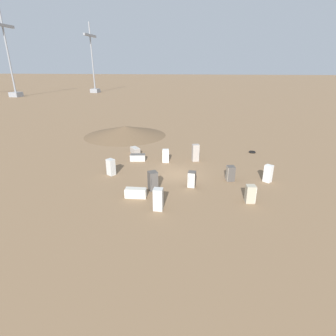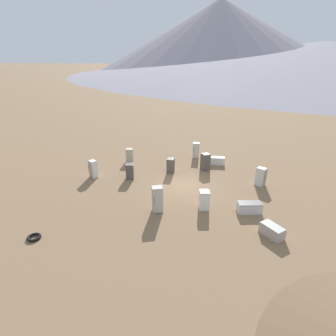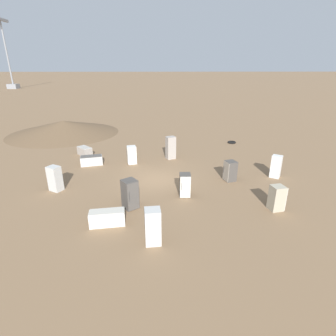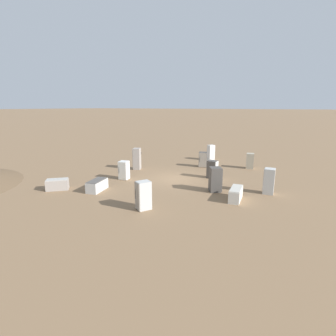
# 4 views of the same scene
# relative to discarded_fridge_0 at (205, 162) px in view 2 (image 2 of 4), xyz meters

# --- Properties ---
(ground_plane) EXTENTS (1000.00, 1000.00, 0.00)m
(ground_plane) POSITION_rel_discarded_fridge_0_xyz_m (-3.85, 1.50, -0.84)
(ground_plane) COLOR #846647
(mountain_ridge_0) EXTENTS (359.63, 359.63, 21.57)m
(mountain_ridge_0) POSITION_rel_discarded_fridge_0_xyz_m (204.50, -67.59, 9.95)
(mountain_ridge_0) COLOR gray
(mountain_ridge_0) RESTS_ON ground_plane
(mountain_ridge_1) EXTENTS (192.07, 192.07, 51.99)m
(mountain_ridge_1) POSITION_rel_discarded_fridge_0_xyz_m (206.53, 8.73, 25.16)
(mountain_ridge_1) COLOR gray
(mountain_ridge_1) RESTS_ON ground_plane
(discarded_fridge_0) EXTENTS (1.04, 1.03, 1.68)m
(discarded_fridge_0) POSITION_rel_discarded_fridge_0_xyz_m (0.00, 0.00, 0.00)
(discarded_fridge_0) COLOR #4C4742
(discarded_fridge_0) RESTS_ON ground_plane
(discarded_fridge_1) EXTENTS (0.86, 0.91, 1.94)m
(discarded_fridge_1) POSITION_rel_discarded_fridge_0_xyz_m (-8.43, 2.67, 0.13)
(discarded_fridge_1) COLOR #A89E93
(discarded_fridge_1) RESTS_ON ground_plane
(discarded_fridge_2) EXTENTS (0.83, 1.80, 0.79)m
(discarded_fridge_2) POSITION_rel_discarded_fridge_0_xyz_m (1.68, -1.00, -0.45)
(discarded_fridge_2) COLOR silver
(discarded_fridge_2) RESTS_ON ground_plane
(discarded_fridge_3) EXTENTS (0.78, 0.84, 1.42)m
(discarded_fridge_3) POSITION_rel_discarded_fridge_0_xyz_m (0.53, 8.06, -0.13)
(discarded_fridge_3) COLOR #B2A88E
(discarded_fridge_3) RESTS_ON ground_plane
(discarded_fridge_4) EXTENTS (0.90, 0.97, 1.62)m
(discarded_fridge_4) POSITION_rel_discarded_fridge_0_xyz_m (-2.45, -4.98, -0.03)
(discarded_fridge_4) COLOR silver
(discarded_fridge_4) RESTS_ON ground_plane
(discarded_fridge_5) EXTENTS (0.89, 0.88, 1.42)m
(discarded_fridge_5) POSITION_rel_discarded_fridge_0_xyz_m (-3.54, 6.54, -0.13)
(discarded_fridge_5) COLOR #4C4742
(discarded_fridge_5) RESTS_ON ground_plane
(discarded_fridge_6) EXTENTS (1.16, 1.83, 0.76)m
(discarded_fridge_6) POSITION_rel_discarded_fridge_0_xyz_m (-7.11, -3.79, -0.46)
(discarded_fridge_6) COLOR silver
(discarded_fridge_6) RESTS_ON ground_plane
(discarded_fridge_7) EXTENTS (1.58, 1.54, 0.75)m
(discarded_fridge_7) POSITION_rel_discarded_fridge_0_xyz_m (-9.67, -4.98, -0.46)
(discarded_fridge_7) COLOR #A89E93
(discarded_fridge_7) RESTS_ON ground_plane
(discarded_fridge_8) EXTENTS (0.83, 0.84, 1.45)m
(discarded_fridge_8) POSITION_rel_discarded_fridge_0_xyz_m (-7.36, -0.56, -0.11)
(discarded_fridge_8) COLOR white
(discarded_fridge_8) RESTS_ON ground_plane
(discarded_fridge_9) EXTENTS (0.78, 0.68, 1.42)m
(discarded_fridge_9) POSITION_rel_discarded_fridge_0_xyz_m (-1.37, 3.19, -0.13)
(discarded_fridge_9) COLOR #4C4742
(discarded_fridge_9) RESTS_ON ground_plane
(discarded_fridge_10) EXTENTS (0.86, 0.87, 1.63)m
(discarded_fridge_10) POSITION_rel_discarded_fridge_0_xyz_m (-3.99, 9.95, -0.03)
(discarded_fridge_10) COLOR white
(discarded_fridge_10) RESTS_ON ground_plane
(discarded_fridge_11) EXTENTS (0.74, 0.74, 1.70)m
(discarded_fridge_11) POSITION_rel_discarded_fridge_0_xyz_m (3.22, 1.30, 0.01)
(discarded_fridge_11) COLOR silver
(discarded_fridge_11) RESTS_ON ground_plane
(scrap_tire) EXTENTS (0.84, 0.84, 0.18)m
(scrap_tire) POSITION_rel_discarded_fridge_0_xyz_m (-13.09, 9.30, -0.75)
(scrap_tire) COLOR black
(scrap_tire) RESTS_ON ground_plane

